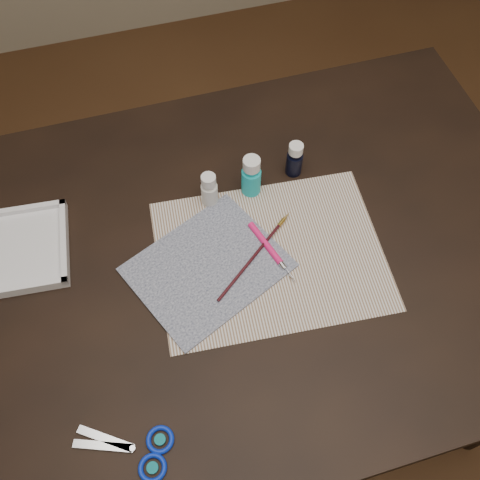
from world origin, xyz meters
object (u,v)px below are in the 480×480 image
object	(u,v)px
paint_bottle_cyan	(251,176)
paint_bottle_navy	(295,159)
paper	(270,255)
palette_tray	(18,249)
paint_bottle_white	(209,190)
scissors	(122,451)
canvas	(208,267)

from	to	relation	value
paint_bottle_cyan	paint_bottle_navy	distance (m)	0.11
paint_bottle_navy	paper	bearing A→B (deg)	-121.13
paint_bottle_cyan	paint_bottle_navy	size ratio (longest dim) A/B	1.18
palette_tray	paint_bottle_white	bearing A→B (deg)	2.00
scissors	paint_bottle_white	bearing A→B (deg)	-99.99
canvas	paint_bottle_white	xyz separation A→B (m)	(0.04, 0.15, 0.04)
paint_bottle_navy	scissors	distance (m)	0.65
paper	scissors	distance (m)	0.44
paint_bottle_cyan	palette_tray	world-z (taller)	paint_bottle_cyan
canvas	palette_tray	xyz separation A→B (m)	(-0.35, 0.14, 0.01)
paint_bottle_white	palette_tray	size ratio (longest dim) A/B	0.43
paint_bottle_navy	palette_tray	distance (m)	0.59
paint_bottle_white	scissors	bearing A→B (deg)	-120.67
paint_bottle_navy	palette_tray	bearing A→B (deg)	-176.02
palette_tray	paint_bottle_navy	bearing A→B (deg)	3.98
paper	paint_bottle_white	size ratio (longest dim) A/B	5.29
paper	scissors	size ratio (longest dim) A/B	2.46
scissors	paint_bottle_cyan	bearing A→B (deg)	-107.66
paint_bottle_cyan	palette_tray	bearing A→B (deg)	-177.87
canvas	palette_tray	bearing A→B (deg)	158.36
paint_bottle_cyan	scissors	size ratio (longest dim) A/B	0.55
paint_bottle_white	canvas	bearing A→B (deg)	-106.26
paint_bottle_cyan	paper	bearing A→B (deg)	-93.17
paint_bottle_cyan	paint_bottle_navy	bearing A→B (deg)	12.52
palette_tray	scissors	bearing A→B (deg)	-72.68
paint_bottle_white	paint_bottle_navy	distance (m)	0.20
paper	canvas	size ratio (longest dim) A/B	1.59
paint_bottle_white	paint_bottle_cyan	distance (m)	0.09
paper	paint_bottle_cyan	size ratio (longest dim) A/B	4.45
paper	paint_bottle_navy	world-z (taller)	paint_bottle_navy
paint_bottle_white	paper	bearing A→B (deg)	-62.73
paper	paint_bottle_navy	size ratio (longest dim) A/B	5.23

